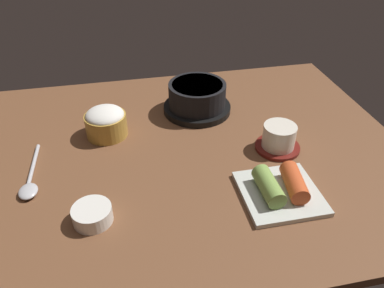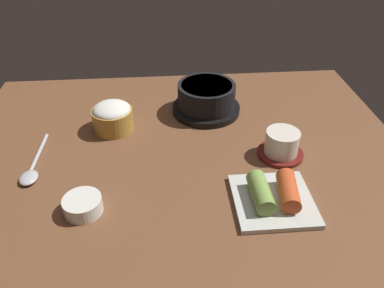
{
  "view_description": "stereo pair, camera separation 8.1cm",
  "coord_description": "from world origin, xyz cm",
  "px_view_note": "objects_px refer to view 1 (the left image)",
  "views": [
    {
      "loc": [
        -11.44,
        -66.25,
        52.26
      ],
      "look_at": [
        2.0,
        -2.0,
        5.0
      ],
      "focal_mm": 35.37,
      "sensor_mm": 36.0,
      "label": 1
    },
    {
      "loc": [
        -3.44,
        -67.42,
        52.26
      ],
      "look_at": [
        2.0,
        -2.0,
        5.0
      ],
      "focal_mm": 35.37,
      "sensor_mm": 36.0,
      "label": 2
    }
  ],
  "objects_px": {
    "tea_cup_with_saucer": "(279,138)",
    "kimchi_plate": "(281,189)",
    "stone_pot": "(197,98)",
    "side_bowl_near": "(92,214)",
    "spoon": "(30,183)",
    "rice_bowl": "(106,122)"
  },
  "relations": [
    {
      "from": "tea_cup_with_saucer",
      "to": "stone_pot",
      "type": "bearing_deg",
      "value": 125.16
    },
    {
      "from": "rice_bowl",
      "to": "side_bowl_near",
      "type": "relative_size",
      "value": 1.35
    },
    {
      "from": "rice_bowl",
      "to": "side_bowl_near",
      "type": "height_order",
      "value": "rice_bowl"
    },
    {
      "from": "tea_cup_with_saucer",
      "to": "kimchi_plate",
      "type": "bearing_deg",
      "value": -110.45
    },
    {
      "from": "kimchi_plate",
      "to": "spoon",
      "type": "distance_m",
      "value": 0.49
    },
    {
      "from": "tea_cup_with_saucer",
      "to": "kimchi_plate",
      "type": "relative_size",
      "value": 0.68
    },
    {
      "from": "stone_pot",
      "to": "side_bowl_near",
      "type": "xyz_separation_m",
      "value": [
        -0.26,
        -0.33,
        -0.02
      ]
    },
    {
      "from": "side_bowl_near",
      "to": "spoon",
      "type": "distance_m",
      "value": 0.17
    },
    {
      "from": "rice_bowl",
      "to": "tea_cup_with_saucer",
      "type": "distance_m",
      "value": 0.39
    },
    {
      "from": "stone_pot",
      "to": "kimchi_plate",
      "type": "distance_m",
      "value": 0.35
    },
    {
      "from": "stone_pot",
      "to": "side_bowl_near",
      "type": "bearing_deg",
      "value": -128.1
    },
    {
      "from": "kimchi_plate",
      "to": "spoon",
      "type": "height_order",
      "value": "kimchi_plate"
    },
    {
      "from": "rice_bowl",
      "to": "spoon",
      "type": "height_order",
      "value": "rice_bowl"
    },
    {
      "from": "rice_bowl",
      "to": "side_bowl_near",
      "type": "xyz_separation_m",
      "value": [
        -0.03,
        -0.27,
        -0.02
      ]
    },
    {
      "from": "tea_cup_with_saucer",
      "to": "spoon",
      "type": "relative_size",
      "value": 0.55
    },
    {
      "from": "rice_bowl",
      "to": "tea_cup_with_saucer",
      "type": "xyz_separation_m",
      "value": [
        0.37,
        -0.13,
        -0.01
      ]
    },
    {
      "from": "rice_bowl",
      "to": "tea_cup_with_saucer",
      "type": "bearing_deg",
      "value": -19.93
    },
    {
      "from": "spoon",
      "to": "side_bowl_near",
      "type": "bearing_deg",
      "value": -44.44
    },
    {
      "from": "rice_bowl",
      "to": "side_bowl_near",
      "type": "distance_m",
      "value": 0.27
    },
    {
      "from": "spoon",
      "to": "stone_pot",
      "type": "bearing_deg",
      "value": 29.14
    },
    {
      "from": "stone_pot",
      "to": "kimchi_plate",
      "type": "xyz_separation_m",
      "value": [
        0.09,
        -0.34,
        -0.02
      ]
    },
    {
      "from": "stone_pot",
      "to": "tea_cup_with_saucer",
      "type": "bearing_deg",
      "value": -54.84
    }
  ]
}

